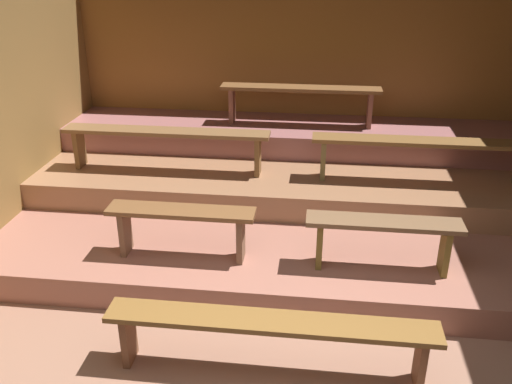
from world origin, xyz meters
The scene contains 11 objects.
ground centered at (0.00, 2.08, -0.04)m, with size 6.17×4.96×0.08m, color #9A6C56.
wall_back centered at (0.00, 4.19, 1.34)m, with size 6.17×0.06×2.69m, color #99632C.
platform_lower centered at (0.00, 2.58, 0.13)m, with size 5.37×3.16×0.27m, color #A56957.
platform_middle centered at (0.00, 3.18, 0.40)m, with size 5.37×1.96×0.27m, color #9E6E4D.
platform_upper centered at (0.00, 3.67, 0.67)m, with size 5.37×0.97×0.27m, color #9F6260.
bench_floor_center centered at (0.02, 0.46, 0.37)m, with size 2.26×0.25×0.45m.
bench_lower_left centered at (-0.84, 1.49, 0.61)m, with size 1.25×0.25×0.45m.
bench_lower_right centered at (0.84, 1.49, 0.61)m, with size 1.25×0.25×0.45m.
bench_middle_left centered at (-1.30, 2.76, 0.90)m, with size 2.17×0.25×0.45m.
bench_middle_right centered at (1.30, 2.76, 0.90)m, with size 2.17×0.25×0.45m.
bench_upper_center centered at (0.04, 3.71, 1.16)m, with size 1.84×0.25×0.45m.
Camera 1 is at (0.28, -2.51, 2.74)m, focal length 38.33 mm.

